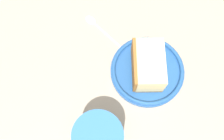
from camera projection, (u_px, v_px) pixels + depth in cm
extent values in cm
cube|color=tan|center=(123.00, 92.00, 62.22)|extent=(135.74, 135.74, 3.60)
cylinder|color=#26599E|center=(147.00, 71.00, 61.42)|extent=(16.58, 16.58, 1.07)
torus|color=#26599E|center=(148.00, 70.00, 60.52)|extent=(16.09, 16.09, 0.84)
cube|color=#9E662D|center=(148.00, 70.00, 60.63)|extent=(11.64, 9.75, 0.60)
cube|color=beige|center=(150.00, 65.00, 57.61)|extent=(11.64, 9.75, 5.79)
cube|color=#9E662D|center=(134.00, 65.00, 57.59)|extent=(9.29, 5.02, 5.79)
cylinder|color=#3372BF|center=(97.00, 137.00, 52.19)|extent=(9.30, 9.30, 10.34)
cylinder|color=brown|center=(96.00, 136.00, 48.87)|extent=(8.18, 8.18, 0.40)
ellipsoid|color=silver|center=(91.00, 19.00, 65.84)|extent=(2.87, 3.49, 0.80)
cylinder|color=silver|center=(109.00, 36.00, 64.61)|extent=(3.45, 8.83, 0.50)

